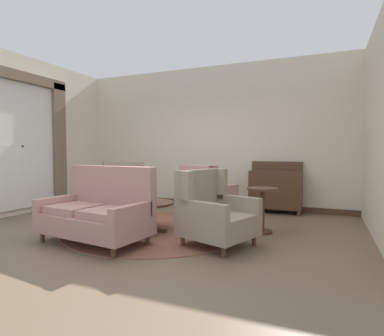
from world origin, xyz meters
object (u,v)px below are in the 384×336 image
at_px(porcelain_vase, 146,191).
at_px(armchair_near_window, 122,193).
at_px(side_table, 262,206).
at_px(coffee_table, 147,207).
at_px(settee, 98,212).
at_px(armchair_beside_settee, 214,213).
at_px(armchair_near_sideboard, 206,195).
at_px(sideboard, 275,189).

xyz_separation_m(porcelain_vase, armchair_near_window, (-1.08, 0.88, -0.18)).
xyz_separation_m(porcelain_vase, side_table, (1.69, 0.63, -0.21)).
xyz_separation_m(coffee_table, side_table, (1.70, 0.59, 0.05)).
bearing_deg(settee, armchair_beside_settee, 26.02).
bearing_deg(armchair_beside_settee, porcelain_vase, 97.98).
bearing_deg(settee, armchair_near_sideboard, 76.96).
relative_size(porcelain_vase, armchair_near_sideboard, 0.36).
bearing_deg(sideboard, armchair_near_sideboard, -140.42).
bearing_deg(sideboard, settee, -122.14).
height_order(coffee_table, armchair_beside_settee, armchair_beside_settee).
bearing_deg(side_table, sideboard, 91.71).
relative_size(armchair_beside_settee, sideboard, 1.02).
distance_m(coffee_table, settee, 0.86).
xyz_separation_m(armchair_near_sideboard, armchair_beside_settee, (0.72, -1.62, 0.00)).
relative_size(porcelain_vase, armchair_beside_settee, 0.37).
distance_m(porcelain_vase, armchair_near_window, 1.41).
relative_size(coffee_table, armchair_beside_settee, 0.79).
height_order(armchair_beside_settee, sideboard, sideboard).
height_order(porcelain_vase, armchair_near_window, armchair_near_window).
bearing_deg(armchair_beside_settee, coffee_table, 96.12).
xyz_separation_m(settee, side_table, (1.99, 1.40, 0.00)).
bearing_deg(porcelain_vase, armchair_near_sideboard, 70.40).
bearing_deg(porcelain_vase, sideboard, 54.76).
relative_size(settee, side_table, 2.32).
bearing_deg(porcelain_vase, armchair_near_window, 140.72).
xyz_separation_m(settee, armchair_near_sideboard, (0.79, 2.14, 0.01)).
xyz_separation_m(settee, armchair_beside_settee, (1.50, 0.51, 0.01)).
distance_m(coffee_table, sideboard, 2.82).
distance_m(armchair_beside_settee, sideboard, 2.61).
xyz_separation_m(settee, armchair_near_window, (-0.78, 1.65, 0.03)).
height_order(coffee_table, armchair_near_window, armchair_near_window).
height_order(settee, armchair_near_window, armchair_near_window).
relative_size(porcelain_vase, armchair_near_window, 0.36).
bearing_deg(side_table, armchair_near_sideboard, 148.44).
xyz_separation_m(porcelain_vase, armchair_beside_settee, (1.21, -0.25, -0.21)).
height_order(coffee_table, armchair_near_sideboard, armchair_near_sideboard).
distance_m(settee, sideboard, 3.65).
xyz_separation_m(coffee_table, armchair_beside_settee, (1.21, -0.29, 0.05)).
xyz_separation_m(armchair_near_sideboard, armchair_near_window, (-1.57, -0.49, 0.02)).
distance_m(coffee_table, side_table, 1.80).
bearing_deg(sideboard, porcelain_vase, -125.24).
relative_size(porcelain_vase, settee, 0.24).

